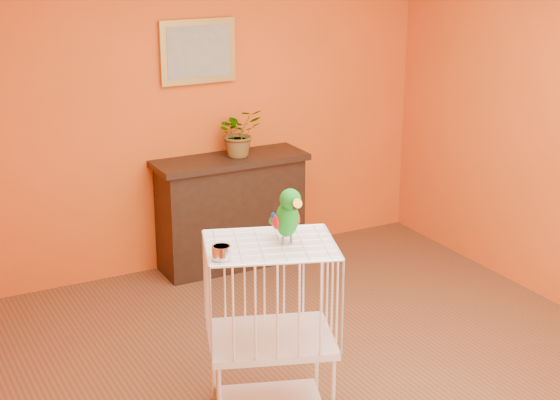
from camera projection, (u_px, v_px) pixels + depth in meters
ground at (345, 381)px, 5.32m from camera, size 4.50×4.50×0.00m
room_shell at (351, 133)px, 4.82m from camera, size 4.50×4.50×4.50m
console_cabinet at (231, 212)px, 6.96m from camera, size 1.24×0.45×0.92m
potted_plant at (238, 137)px, 6.81m from camera, size 0.35×0.39×0.30m
framed_picture at (198, 51)px, 6.63m from camera, size 0.62×0.04×0.50m
birdcage at (271, 330)px, 4.76m from camera, size 0.83×0.73×1.07m
feed_cup at (221, 252)px, 4.39m from camera, size 0.10×0.10×0.07m
parrot at (287, 215)px, 4.56m from camera, size 0.15×0.28×0.32m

